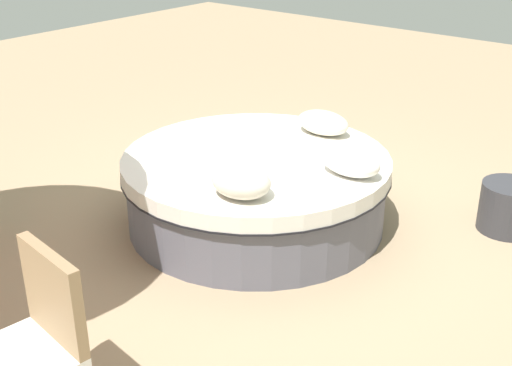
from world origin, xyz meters
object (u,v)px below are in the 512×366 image
object	(u,v)px
throw_pillow_0	(241,182)
side_table	(508,207)
throw_pillow_2	(323,123)
patio_chair	(35,334)
round_bed	(256,189)
throw_pillow_1	(351,162)

from	to	relation	value
throw_pillow_0	side_table	distance (m)	2.28
throw_pillow_0	throw_pillow_2	size ratio (longest dim) A/B	0.92
patio_chair	round_bed	bearing A→B (deg)	-69.26
patio_chair	side_table	world-z (taller)	patio_chair
throw_pillow_2	side_table	size ratio (longest dim) A/B	1.05
throw_pillow_0	patio_chair	distance (m)	1.81
throw_pillow_1	patio_chair	xyz separation A→B (m)	(-0.20, -2.59, -0.14)
patio_chair	throw_pillow_0	bearing A→B (deg)	-76.53
throw_pillow_0	throw_pillow_2	bearing A→B (deg)	100.66
round_bed	throw_pillow_1	world-z (taller)	throw_pillow_1
side_table	throw_pillow_0	bearing A→B (deg)	-124.93
round_bed	throw_pillow_0	bearing A→B (deg)	-58.71
throw_pillow_0	throw_pillow_1	xyz separation A→B (m)	(0.40, 0.79, -0.00)
throw_pillow_1	throw_pillow_2	distance (m)	0.90
throw_pillow_0	throw_pillow_2	distance (m)	1.43
throw_pillow_0	throw_pillow_2	world-z (taller)	throw_pillow_0
throw_pillow_0	side_table	xyz separation A→B (m)	(1.27, 1.83, -0.50)
patio_chair	side_table	size ratio (longest dim) A/B	2.12
throw_pillow_2	throw_pillow_1	bearing A→B (deg)	-42.91
throw_pillow_2	patio_chair	xyz separation A→B (m)	(0.46, -3.20, -0.14)
throw_pillow_2	side_table	distance (m)	1.67
patio_chair	side_table	distance (m)	3.80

